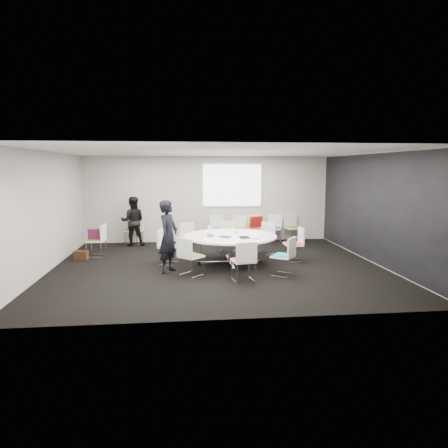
{
  "coord_description": "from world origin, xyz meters",
  "views": [
    {
      "loc": [
        -0.87,
        -9.59,
        2.41
      ],
      "look_at": [
        0.2,
        0.4,
        1.0
      ],
      "focal_mm": 32.0,
      "sensor_mm": 36.0,
      "label": 1
    }
  ],
  "objects": [
    {
      "name": "room_shell",
      "position": [
        0.09,
        0.0,
        1.4
      ],
      "size": [
        8.08,
        7.08,
        2.88
      ],
      "color": "black",
      "rests_on": "ground"
    },
    {
      "name": "notebook_black",
      "position": [
        0.64,
        -0.13,
        0.74
      ],
      "size": [
        0.24,
        0.31,
        0.02
      ],
      "primitive_type": "cube",
      "rotation": [
        0.0,
        0.0,
        0.07
      ],
      "color": "black",
      "rests_on": "conference_table"
    },
    {
      "name": "projection_screen",
      "position": [
        0.8,
        3.46,
        1.85
      ],
      "size": [
        1.9,
        0.03,
        1.35
      ],
      "primitive_type": "cube",
      "color": "white",
      "rests_on": "room_shell"
    },
    {
      "name": "laptop",
      "position": [
        -0.11,
        0.25,
        0.74
      ],
      "size": [
        0.26,
        0.37,
        0.03
      ],
      "primitive_type": "imported",
      "rotation": [
        0.0,
        0.0,
        1.67
      ],
      "color": "#333338",
      "rests_on": "conference_table"
    },
    {
      "name": "phone",
      "position": [
        0.9,
        -0.28,
        0.73
      ],
      "size": [
        0.15,
        0.1,
        0.01
      ],
      "primitive_type": "cube",
      "rotation": [
        0.0,
        0.0,
        -0.2
      ],
      "color": "black",
      "rests_on": "conference_table"
    },
    {
      "name": "chair_ring_e",
      "position": [
        -1.21,
        0.38,
        0.28
      ],
      "size": [
        0.59,
        0.59,
        0.88
      ],
      "rotation": [
        0.0,
        0.0,
        4.33
      ],
      "color": "silver",
      "rests_on": "ground"
    },
    {
      "name": "chair_back_c",
      "position": [
        1.51,
        3.17,
        0.28
      ],
      "size": [
        0.51,
        0.5,
        0.88
      ],
      "rotation": [
        0.0,
        0.0,
        3.03
      ],
      "color": "silver",
      "rests_on": "ground"
    },
    {
      "name": "chair_back_d",
      "position": [
        2.16,
        3.15,
        0.28
      ],
      "size": [
        0.59,
        0.58,
        0.88
      ],
      "rotation": [
        0.0,
        0.0,
        2.79
      ],
      "color": "silver",
      "rests_on": "ground"
    },
    {
      "name": "chair_ring_g",
      "position": [
        0.43,
        -1.34,
        0.28
      ],
      "size": [
        0.53,
        0.52,
        0.88
      ],
      "rotation": [
        0.0,
        0.0,
        6.45
      ],
      "color": "silver",
      "rests_on": "ground"
    },
    {
      "name": "maroon_bag",
      "position": [
        -3.21,
        1.48,
        0.62
      ],
      "size": [
        0.42,
        0.2,
        0.28
      ],
      "primitive_type": "cube",
      "rotation": [
        0.0,
        0.0,
        -0.16
      ],
      "color": "#58173A",
      "rests_on": "chair_spare_left"
    },
    {
      "name": "laptop_lid",
      "position": [
        -0.17,
        0.28,
        0.86
      ],
      "size": [
        0.06,
        0.3,
        0.22
      ],
      "primitive_type": "cube",
      "rotation": [
        0.0,
        0.0,
        1.73
      ],
      "color": "silver",
      "rests_on": "conference_table"
    },
    {
      "name": "person_back",
      "position": [
        -2.39,
        2.98,
        0.77
      ],
      "size": [
        0.77,
        0.61,
        1.54
      ],
      "primitive_type": "imported",
      "rotation": [
        0.0,
        0.0,
        3.19
      ],
      "color": "black",
      "rests_on": "ground"
    },
    {
      "name": "brown_bag",
      "position": [
        -3.53,
        1.1,
        0.12
      ],
      "size": [
        0.39,
        0.25,
        0.24
      ],
      "primitive_type": "cube",
      "rotation": [
        0.0,
        0.0,
        -0.25
      ],
      "color": "#331F10",
      "rests_on": "ground"
    },
    {
      "name": "chair_ring_d",
      "position": [
        -0.64,
        1.39,
        0.28
      ],
      "size": [
        0.62,
        0.61,
        0.88
      ],
      "rotation": [
        0.0,
        0.0,
        3.63
      ],
      "color": "silver",
      "rests_on": "ground"
    },
    {
      "name": "papers_right",
      "position": [
        1.0,
        0.52,
        0.73
      ],
      "size": [
        0.36,
        0.33,
        0.0
      ],
      "primitive_type": "cube",
      "rotation": [
        0.0,
        0.0,
        0.51
      ],
      "color": "white",
      "rests_on": "conference_table"
    },
    {
      "name": "chair_ring_c",
      "position": [
        0.43,
        1.74,
        0.28
      ],
      "size": [
        0.56,
        0.55,
        0.88
      ],
      "rotation": [
        0.0,
        0.0,
        2.88
      ],
      "color": "silver",
      "rests_on": "ground"
    },
    {
      "name": "chair_back_e",
      "position": [
        2.81,
        3.17,
        0.28
      ],
      "size": [
        0.55,
        0.54,
        0.88
      ],
      "rotation": [
        0.0,
        0.0,
        3.37
      ],
      "color": "silver",
      "rests_on": "ground"
    },
    {
      "name": "chair_ring_h",
      "position": [
        1.4,
        -0.99,
        0.28
      ],
      "size": [
        0.63,
        0.64,
        0.88
      ],
      "rotation": [
        0.0,
        0.0,
        7.22
      ],
      "color": "silver",
      "rests_on": "ground"
    },
    {
      "name": "chair_ring_a",
      "position": [
        2.02,
        0.37,
        0.28
      ],
      "size": [
        0.46,
        0.47,
        0.88
      ],
      "rotation": [
        0.0,
        0.0,
        1.59
      ],
      "color": "silver",
      "rests_on": "ground"
    },
    {
      "name": "chair_ring_f",
      "position": [
        -0.68,
        -0.78,
        0.28
      ],
      "size": [
        0.64,
        0.64,
        0.88
      ],
      "rotation": [
        0.0,
        0.0,
        5.49
      ],
      "color": "silver",
      "rests_on": "ground"
    },
    {
      "name": "conference_table",
      "position": [
        0.34,
        0.23,
        0.55
      ],
      "size": [
        2.33,
        2.33,
        0.73
      ],
      "color": "silver",
      "rests_on": "ground"
    },
    {
      "name": "papers_front",
      "position": [
        0.93,
        0.19,
        0.73
      ],
      "size": [
        0.36,
        0.32,
        0.0
      ],
      "primitive_type": "cube",
      "rotation": [
        0.0,
        0.0,
        -0.48
      ],
      "color": "white",
      "rests_on": "conference_table"
    },
    {
      "name": "chair_ring_b",
      "position": [
        1.45,
        1.32,
        0.28
      ],
      "size": [
        0.64,
        0.64,
        0.88
      ],
      "rotation": [
        0.0,
        0.0,
        2.33
      ],
      "color": "silver",
      "rests_on": "ground"
    },
    {
      "name": "tablet_folio",
      "position": [
        0.19,
        -0.01,
        0.74
      ],
      "size": [
        0.33,
        0.32,
        0.03
      ],
      "primitive_type": "cube",
      "rotation": [
        0.0,
        0.0,
        -0.73
      ],
      "color": "navy",
      "rests_on": "conference_table"
    },
    {
      "name": "chair_back_b",
      "position": [
        0.96,
        3.14,
        0.28
      ],
      "size": [
        0.59,
        0.58,
        0.88
      ],
      "rotation": [
        0.0,
        0.0,
        2.77
      ],
      "color": "silver",
      "rests_on": "ground"
    },
    {
      "name": "chair_back_a",
      "position": [
        0.31,
        3.17,
        0.28
      ],
      "size": [
        0.54,
        0.54,
        0.88
      ],
      "rotation": [
        0.0,
        0.0,
        3.35
      ],
      "color": "silver",
      "rests_on": "ground"
    },
    {
      "name": "chair_spare_left",
      "position": [
        -3.2,
        1.48,
        0.28
      ],
      "size": [
        0.5,
        0.52,
        0.88
      ],
      "rotation": [
        0.0,
        0.0,
        1.44
      ],
      "color": "silver",
      "rests_on": "ground"
    },
    {
      "name": "person_main",
      "position": [
        -1.18,
        -0.39,
        0.84
      ],
      "size": [
        0.62,
        0.73,
        1.69
      ],
      "primitive_type": "imported",
      "rotation": [
        0.0,
        0.0,
        1.15
      ],
      "color": "black",
      "rests_on": "ground"
    },
    {
      "name": "chair_person_back",
      "position": [
        -2.38,
        3.15,
        0.28
      ],
      "size": [
        0.6,
        0.59,
        0.88
      ],
      "rotation": [
        0.0,
        0.0,
        2.75
      ],
      "color": "silver",
      "rests_on": "ground"
    },
    {
      "name": "cup",
      "position": [
        0.51,
        0.42,
        0.78
      ],
      "size": [
        0.08,
        0.08,
        0.09
      ],
      "primitive_type": "cylinder",
      "color": "white",
      "rests_on": "conference_table"
    },
    {
      "name": "red_jacket",
      "position": [
        1.5,
        2.94,
        0.7
      ],
      "size": [
        0.47,
        0.32,
        0.36
      ],
      "primitive_type": "cube",
      "rotation": [
        0.17,
        0.0,
        0.41
      ],
      "color": "maroon",
      "rests_on": "chair_back_c"
    }
  ]
}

